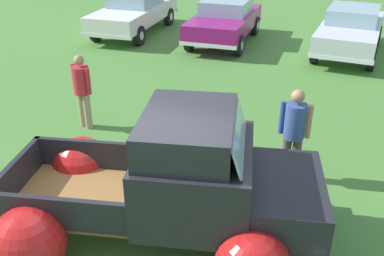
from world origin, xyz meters
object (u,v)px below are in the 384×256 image
vintage_pickup_truck (177,191)px  spectator_0 (82,88)px  show_car_2 (351,29)px  spectator_1 (294,130)px  show_car_0 (134,11)px  show_car_1 (225,20)px

vintage_pickup_truck → spectator_0: bearing=128.9°
show_car_2 → spectator_1: 7.92m
show_car_0 → show_car_2: 7.55m
show_car_2 → vintage_pickup_truck: bearing=-7.0°
show_car_0 → show_car_2: bearing=87.2°
show_car_0 → show_car_1: same height
show_car_0 → spectator_0: spectator_0 is taller
show_car_2 → spectator_1: bearing=-0.6°
vintage_pickup_truck → show_car_0: vintage_pickup_truck is taller
spectator_1 → show_car_1: bearing=-153.7°
show_car_0 → spectator_0: 7.81m
spectator_1 → vintage_pickup_truck: bearing=-30.0°
vintage_pickup_truck → show_car_1: 10.01m
show_car_1 → show_car_0: bearing=-93.4°
spectator_0 → spectator_1: 4.40m
show_car_1 → spectator_1: 8.50m
show_car_1 → spectator_0: size_ratio=2.64×
show_car_1 → spectator_0: bearing=-9.0°
spectator_0 → vintage_pickup_truck: bearing=-111.8°
vintage_pickup_truck → show_car_1: vintage_pickup_truck is taller
show_car_1 → spectator_0: (-0.85, -7.28, 0.12)m
show_car_0 → show_car_2: (7.55, 0.10, -0.00)m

